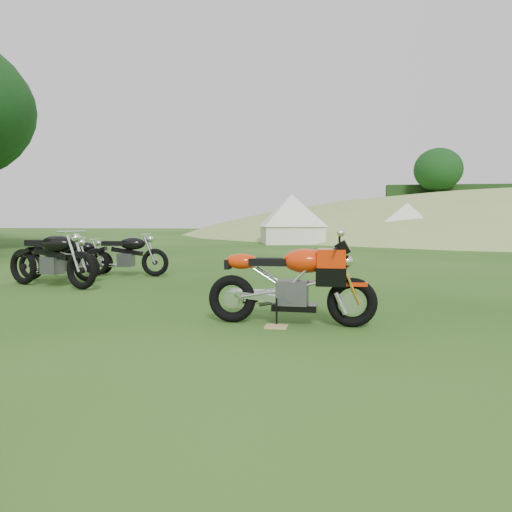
% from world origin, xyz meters
% --- Properties ---
extents(ground, '(120.00, 120.00, 0.00)m').
position_xyz_m(ground, '(0.00, 0.00, 0.00)').
color(ground, '#163C0D').
rests_on(ground, ground).
extents(sport_motorcycle, '(1.95, 0.56, 1.16)m').
position_xyz_m(sport_motorcycle, '(0.73, -0.14, 0.58)').
color(sport_motorcycle, red).
rests_on(sport_motorcycle, ground).
extents(plywood_board, '(0.27, 0.22, 0.02)m').
position_xyz_m(plywood_board, '(0.57, -0.33, 0.01)').
color(plywood_board, tan).
rests_on(plywood_board, ground).
extents(vintage_moto_a, '(1.87, 0.62, 0.97)m').
position_xyz_m(vintage_moto_a, '(-4.35, 3.41, 0.48)').
color(vintage_moto_a, black).
rests_on(vintage_moto_a, ground).
extents(vintage_moto_b, '(1.68, 0.46, 0.87)m').
position_xyz_m(vintage_moto_b, '(-4.60, 4.72, 0.44)').
color(vintage_moto_b, black).
rests_on(vintage_moto_b, ground).
extents(vintage_moto_c, '(2.21, 1.17, 1.14)m').
position_xyz_m(vintage_moto_c, '(-3.96, 2.50, 0.57)').
color(vintage_moto_c, black).
rests_on(vintage_moto_c, ground).
extents(vintage_moto_d, '(1.93, 0.48, 1.01)m').
position_xyz_m(vintage_moto_d, '(-3.33, 4.42, 0.51)').
color(vintage_moto_d, black).
rests_on(vintage_moto_d, ground).
extents(tent_left, '(3.60, 3.60, 2.59)m').
position_xyz_m(tent_left, '(-0.86, 19.89, 1.29)').
color(tent_left, white).
rests_on(tent_left, ground).
extents(tent_mid, '(3.18, 3.18, 2.31)m').
position_xyz_m(tent_mid, '(5.12, 21.04, 1.16)').
color(tent_mid, silver).
rests_on(tent_mid, ground).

